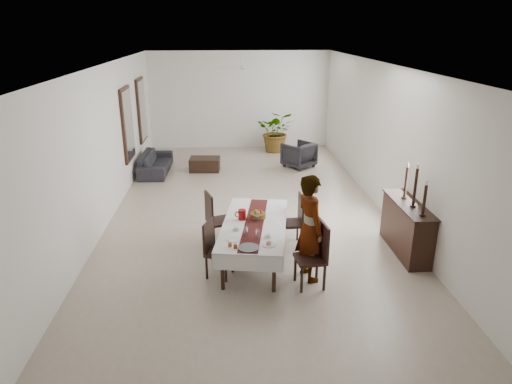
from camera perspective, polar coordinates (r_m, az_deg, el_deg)
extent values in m
cube|color=#B9A993|center=(10.21, -0.90, -2.67)|extent=(6.00, 12.00, 0.00)
cube|color=silver|center=(9.44, -1.01, 15.54)|extent=(6.00, 12.00, 0.02)
cube|color=white|center=(15.59, -2.07, 11.39)|extent=(6.00, 0.02, 3.20)
cube|color=white|center=(4.16, 3.30, -14.27)|extent=(6.00, 0.02, 3.20)
cube|color=white|center=(10.02, -18.44, 5.50)|extent=(0.02, 12.00, 3.20)
cube|color=white|center=(10.29, 16.08, 6.11)|extent=(0.02, 12.00, 3.20)
cube|color=black|center=(8.00, -0.22, -4.12)|extent=(1.25, 2.33, 0.05)
cylinder|color=black|center=(7.27, -4.21, -9.85)|extent=(0.07, 0.07, 0.64)
cylinder|color=black|center=(7.20, 2.28, -10.16)|extent=(0.07, 0.07, 0.64)
cylinder|color=black|center=(9.13, -2.15, -3.31)|extent=(0.07, 0.07, 0.64)
cylinder|color=black|center=(9.07, 2.95, -3.49)|extent=(0.07, 0.07, 0.64)
cube|color=white|center=(7.99, -0.22, -3.93)|extent=(1.44, 2.51, 0.01)
cube|color=white|center=(8.10, -4.02, -4.65)|extent=(0.37, 2.35, 0.28)
cube|color=silver|center=(8.01, 3.64, -4.94)|extent=(0.37, 2.35, 0.28)
cube|color=silver|center=(6.99, -1.11, -8.87)|extent=(1.08, 0.18, 0.28)
cube|color=white|center=(9.12, 0.46, -1.69)|extent=(1.08, 0.18, 0.28)
cube|color=#5A1B19|center=(7.98, -0.22, -3.89)|extent=(0.67, 2.33, 0.00)
cylinder|color=maroon|center=(8.10, -1.75, -2.85)|extent=(0.16, 0.16, 0.18)
torus|color=#9B1B0B|center=(8.10, -2.30, -2.83)|extent=(0.11, 0.04, 0.11)
cylinder|color=white|center=(7.40, 0.21, -5.25)|extent=(0.06, 0.06, 0.16)
cylinder|color=silver|center=(7.50, -1.28, -4.89)|extent=(0.06, 0.06, 0.16)
cylinder|color=white|center=(7.99, 0.14, -3.26)|extent=(0.06, 0.06, 0.16)
cylinder|color=silver|center=(7.45, 1.52, -5.50)|extent=(0.08, 0.08, 0.06)
cylinder|color=silver|center=(7.46, 1.52, -5.65)|extent=(0.14, 0.14, 0.01)
cylinder|color=silver|center=(7.71, -2.49, -4.60)|extent=(0.08, 0.08, 0.06)
cylinder|color=silver|center=(7.72, -2.49, -4.75)|extent=(0.14, 0.14, 0.01)
cylinder|color=silver|center=(7.21, 1.60, -6.60)|extent=(0.22, 0.22, 0.01)
sphere|color=tan|center=(7.20, 1.60, -6.42)|extent=(0.08, 0.08, 0.08)
cylinder|color=white|center=(7.39, -2.86, -5.93)|extent=(0.22, 0.22, 0.01)
cylinder|color=white|center=(8.47, -1.89, -2.40)|extent=(0.22, 0.22, 0.01)
cylinder|color=#3C3B40|center=(7.11, -0.93, -6.98)|extent=(0.33, 0.33, 0.02)
cylinder|color=maroon|center=(7.10, -2.60, -6.83)|extent=(0.06, 0.06, 0.07)
cylinder|color=#945115|center=(7.16, -3.28, -6.60)|extent=(0.06, 0.06, 0.07)
cylinder|color=brown|center=(8.17, 0.25, -2.96)|extent=(0.28, 0.28, 0.09)
sphere|color=maroon|center=(8.16, 0.46, -2.47)|extent=(0.08, 0.08, 0.08)
sphere|color=olive|center=(8.17, 0.01, -2.43)|extent=(0.07, 0.07, 0.07)
sphere|color=#C88B23|center=(8.10, 0.23, -2.64)|extent=(0.08, 0.08, 0.08)
cube|color=black|center=(7.34, 6.79, -8.33)|extent=(0.51, 0.51, 0.05)
cylinder|color=black|center=(7.36, 8.54, -10.54)|extent=(0.05, 0.05, 0.45)
cylinder|color=black|center=(7.66, 7.62, -9.18)|extent=(0.05, 0.05, 0.45)
cylinder|color=black|center=(7.26, 5.74, -10.89)|extent=(0.05, 0.05, 0.45)
cylinder|color=black|center=(7.56, 4.93, -9.50)|extent=(0.05, 0.05, 0.45)
cube|color=black|center=(7.26, 8.44, -6.01)|extent=(0.10, 0.45, 0.57)
cube|color=black|center=(8.63, 4.33, -3.93)|extent=(0.44, 0.44, 0.05)
cylinder|color=black|center=(8.61, 5.64, -5.75)|extent=(0.04, 0.04, 0.42)
cylinder|color=black|center=(8.92, 5.19, -4.79)|extent=(0.04, 0.04, 0.42)
cylinder|color=black|center=(8.55, 3.35, -5.88)|extent=(0.04, 0.04, 0.42)
cylinder|color=black|center=(8.86, 2.99, -4.91)|extent=(0.04, 0.04, 0.42)
cube|color=black|center=(8.56, 5.65, -2.10)|extent=(0.06, 0.42, 0.54)
cube|color=black|center=(7.60, -4.59, -7.54)|extent=(0.52, 0.52, 0.05)
cylinder|color=black|center=(7.90, -5.27, -8.29)|extent=(0.05, 0.05, 0.40)
cylinder|color=black|center=(7.63, -6.19, -9.43)|extent=(0.05, 0.05, 0.40)
cylinder|color=black|center=(7.80, -2.95, -8.64)|extent=(0.05, 0.05, 0.40)
cylinder|color=black|center=(7.52, -3.78, -9.81)|extent=(0.05, 0.05, 0.40)
cube|color=black|center=(7.54, -5.98, -5.46)|extent=(0.17, 0.40, 0.52)
cube|color=black|center=(8.67, -4.55, -3.66)|extent=(0.56, 0.56, 0.05)
cylinder|color=black|center=(8.89, -5.98, -4.84)|extent=(0.06, 0.06, 0.44)
cylinder|color=black|center=(8.57, -5.28, -5.79)|extent=(0.06, 0.06, 0.44)
cylinder|color=black|center=(8.98, -3.76, -4.48)|extent=(0.06, 0.06, 0.44)
cylinder|color=black|center=(8.67, -2.99, -5.41)|extent=(0.06, 0.06, 0.44)
cube|color=black|center=(8.50, -5.89, -2.00)|extent=(0.18, 0.43, 0.56)
imported|color=gray|center=(7.38, 6.77, -4.47)|extent=(0.59, 0.75, 1.79)
cube|color=black|center=(8.78, 18.28, -4.37)|extent=(0.41, 1.54, 0.93)
cube|color=black|center=(8.60, 18.62, -1.46)|extent=(0.45, 1.60, 0.03)
cylinder|color=black|center=(8.11, 20.09, -2.71)|extent=(0.10, 0.10, 0.03)
cylinder|color=black|center=(8.02, 20.32, -0.91)|extent=(0.05, 0.05, 0.51)
cylinder|color=beige|center=(7.92, 20.57, 1.10)|extent=(0.04, 0.04, 0.08)
cylinder|color=black|center=(8.46, 19.02, -1.65)|extent=(0.10, 0.10, 0.03)
cylinder|color=black|center=(8.34, 19.29, 0.59)|extent=(0.05, 0.05, 0.67)
cylinder|color=beige|center=(8.23, 19.58, 3.05)|extent=(0.04, 0.04, 0.08)
cylinder|color=black|center=(8.81, 18.04, -0.67)|extent=(0.10, 0.10, 0.03)
cylinder|color=black|center=(8.72, 18.24, 1.17)|extent=(0.05, 0.05, 0.57)
cylinder|color=beige|center=(8.63, 18.47, 3.20)|extent=(0.04, 0.04, 0.08)
imported|color=#29262C|center=(13.33, -12.44, 3.61)|extent=(0.79, 1.92, 0.55)
imported|color=#262328|center=(13.54, 5.37, 4.66)|extent=(1.13, 1.13, 0.74)
cube|color=black|center=(13.26, -6.42, 3.47)|extent=(0.89, 0.62, 0.38)
imported|color=#285020|center=(15.16, 2.60, 7.59)|extent=(1.40, 1.27, 1.36)
cube|color=black|center=(12.10, -15.78, 8.14)|extent=(0.06, 1.05, 1.85)
cube|color=white|center=(12.09, -15.62, 8.15)|extent=(0.01, 0.90, 1.70)
cube|color=black|center=(14.13, -14.12, 9.91)|extent=(0.06, 1.05, 1.85)
cube|color=silver|center=(14.12, -13.98, 9.92)|extent=(0.01, 0.90, 1.70)
cylinder|color=white|center=(12.44, -1.71, 16.16)|extent=(0.04, 0.04, 0.20)
cylinder|color=white|center=(12.46, -1.70, 15.24)|extent=(0.16, 0.16, 0.08)
cube|color=white|center=(12.80, -1.76, 15.37)|extent=(0.10, 0.55, 0.01)
cube|color=white|center=(12.11, -1.63, 15.10)|extent=(0.10, 0.55, 0.01)
cube|color=white|center=(12.47, -0.03, 15.26)|extent=(0.55, 0.10, 0.01)
cube|color=silver|center=(12.45, -3.37, 15.21)|extent=(0.55, 0.10, 0.01)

